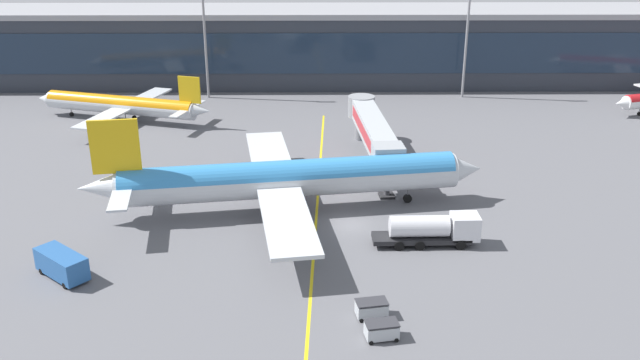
% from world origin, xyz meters
% --- Properties ---
extents(ground_plane, '(700.00, 700.00, 0.00)m').
position_xyz_m(ground_plane, '(0.00, 0.00, 0.00)').
color(ground_plane, slate).
extents(apron_lead_in_line, '(3.10, 79.96, 0.01)m').
position_xyz_m(apron_lead_in_line, '(-3.73, 2.00, 0.00)').
color(apron_lead_in_line, yellow).
rests_on(apron_lead_in_line, ground_plane).
extents(terminal_building, '(156.88, 17.14, 14.22)m').
position_xyz_m(terminal_building, '(-4.72, 65.74, 7.13)').
color(terminal_building, '#2D333D').
rests_on(terminal_building, ground_plane).
extents(main_airliner, '(45.52, 36.34, 11.65)m').
position_xyz_m(main_airliner, '(-6.90, 3.97, 3.90)').
color(main_airliner, silver).
rests_on(main_airliner, ground_plane).
extents(jet_bridge, '(5.58, 25.45, 6.59)m').
position_xyz_m(jet_bridge, '(3.81, 19.34, 4.92)').
color(jet_bridge, '#B2B7BC').
rests_on(jet_bridge, ground_plane).
extents(fuel_tanker, '(10.84, 2.84, 3.25)m').
position_xyz_m(fuel_tanker, '(8.15, -4.66, 1.75)').
color(fuel_tanker, '#232326').
rests_on(fuel_tanker, ground_plane).
extents(lavatory_truck, '(5.90, 5.52, 2.50)m').
position_xyz_m(lavatory_truck, '(-27.39, -11.05, 1.42)').
color(lavatory_truck, '#285B9E').
rests_on(lavatory_truck, ground_plane).
extents(baggage_cart_0, '(2.88, 2.02, 1.48)m').
position_xyz_m(baggage_cart_0, '(1.41, -21.03, 0.78)').
color(baggage_cart_0, '#B2B7BC').
rests_on(baggage_cart_0, ground_plane).
extents(baggage_cart_1, '(2.88, 2.02, 1.48)m').
position_xyz_m(baggage_cart_1, '(0.85, -17.87, 0.78)').
color(baggage_cart_1, '#B2B7BC').
rests_on(baggage_cart_1, ground_plane).
extents(commuter_jet_near, '(30.52, 24.54, 8.15)m').
position_xyz_m(commuter_jet_near, '(-34.89, 39.18, 2.73)').
color(commuter_jet_near, silver).
rests_on(commuter_jet_near, ground_plane).
extents(apron_light_mast_0, '(2.80, 0.50, 25.35)m').
position_xyz_m(apron_light_mast_0, '(-23.07, 53.78, 14.69)').
color(apron_light_mast_0, gray).
rests_on(apron_light_mast_0, ground_plane).
extents(apron_light_mast_1, '(2.80, 0.50, 23.90)m').
position_xyz_m(apron_light_mast_1, '(23.07, 53.78, 13.94)').
color(apron_light_mast_1, gray).
rests_on(apron_light_mast_1, ground_plane).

